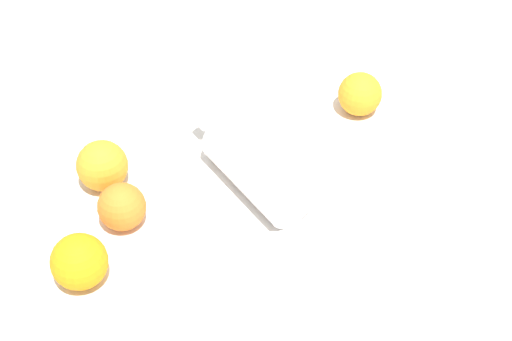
{
  "coord_description": "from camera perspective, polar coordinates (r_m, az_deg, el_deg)",
  "views": [
    {
      "loc": [
        0.73,
        -0.44,
        0.8
      ],
      "look_at": [
        0.02,
        -0.03,
        0.04
      ],
      "focal_mm": 53.77,
      "sensor_mm": 36.0,
      "label": 1
    }
  ],
  "objects": [
    {
      "name": "water_bottle",
      "position": [
        1.13,
        -0.64,
        0.63
      ],
      "size": [
        0.25,
        0.09,
        0.07
      ],
      "rotation": [
        0.0,
        0.0,
        3.22
      ],
      "color": "silver",
      "rests_on": "ground_plane"
    },
    {
      "name": "orange_0",
      "position": [
        1.15,
        -11.37,
        0.36
      ],
      "size": [
        0.08,
        0.08,
        0.08
      ],
      "primitive_type": "sphere",
      "color": "orange",
      "rests_on": "ground_plane"
    },
    {
      "name": "orange_1",
      "position": [
        1.27,
        7.74,
        5.66
      ],
      "size": [
        0.07,
        0.07,
        0.07
      ],
      "primitive_type": "sphere",
      "color": "orange",
      "rests_on": "ground_plane"
    },
    {
      "name": "orange_3",
      "position": [
        1.02,
        -13.01,
        -6.62
      ],
      "size": [
        0.08,
        0.08,
        0.08
      ],
      "primitive_type": "sphere",
      "color": "orange",
      "rests_on": "ground_plane"
    },
    {
      "name": "orange_2",
      "position": [
        1.08,
        -9.96,
        -2.67
      ],
      "size": [
        0.07,
        0.07,
        0.07
      ],
      "primitive_type": "sphere",
      "color": "orange",
      "rests_on": "ground_plane"
    },
    {
      "name": "ground_plane",
      "position": [
        1.17,
        0.5,
        -0.2
      ],
      "size": [
        2.4,
        2.4,
        0.0
      ],
      "primitive_type": "plane",
      "color": "silver"
    }
  ]
}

